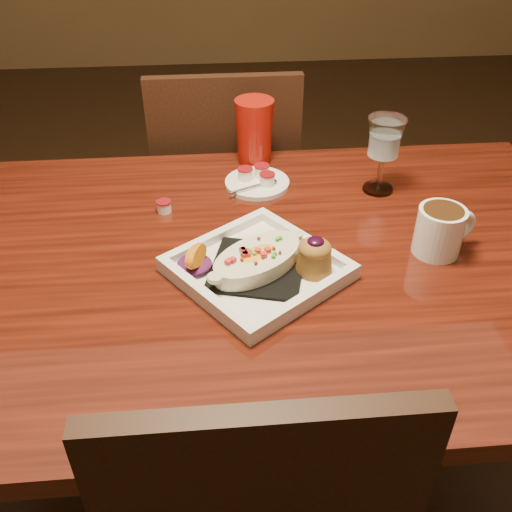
{
  "coord_description": "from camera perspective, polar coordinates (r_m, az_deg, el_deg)",
  "views": [
    {
      "loc": [
        -0.04,
        -0.88,
        1.41
      ],
      "look_at": [
        0.03,
        -0.03,
        0.77
      ],
      "focal_mm": 40.0,
      "sensor_mm": 36.0,
      "label": 1
    }
  ],
  "objects": [
    {
      "name": "red_tumbler",
      "position": [
        1.41,
        -0.17,
        12.34
      ],
      "size": [
        0.09,
        0.09,
        0.16
      ],
      "primitive_type": "cone",
      "color": "#AC160C",
      "rests_on": "table"
    },
    {
      "name": "coffee_mug",
      "position": [
        1.14,
        18.01,
        2.59
      ],
      "size": [
        0.13,
        0.09,
        0.1
      ],
      "rotation": [
        0.0,
        0.0,
        0.28
      ],
      "color": "white",
      "rests_on": "table"
    },
    {
      "name": "goblet",
      "position": [
        1.29,
        12.72,
        11.09
      ],
      "size": [
        0.08,
        0.08,
        0.17
      ],
      "color": "silver",
      "rests_on": "table"
    },
    {
      "name": "floor",
      "position": [
        1.66,
        -1.36,
        -21.4
      ],
      "size": [
        7.0,
        7.0,
        0.0
      ],
      "primitive_type": "plane",
      "color": "black",
      "rests_on": "ground"
    },
    {
      "name": "chair_far",
      "position": [
        1.76,
        -3.0,
        5.73
      ],
      "size": [
        0.42,
        0.42,
        0.93
      ],
      "rotation": [
        0.0,
        0.0,
        3.14
      ],
      "color": "black",
      "rests_on": "floor"
    },
    {
      "name": "table",
      "position": [
        1.16,
        -1.82,
        -4.0
      ],
      "size": [
        1.5,
        0.9,
        0.75
      ],
      "color": "#621B0E",
      "rests_on": "floor"
    },
    {
      "name": "plate",
      "position": [
        1.04,
        0.7,
        -0.79
      ],
      "size": [
        0.37,
        0.37,
        0.08
      ],
      "rotation": [
        0.0,
        0.0,
        0.63
      ],
      "color": "white",
      "rests_on": "table"
    },
    {
      "name": "creamer_loose",
      "position": [
        1.25,
        -9.18,
        4.94
      ],
      "size": [
        0.03,
        0.03,
        0.03
      ],
      "color": "white",
      "rests_on": "table"
    },
    {
      "name": "saucer",
      "position": [
        1.33,
        0.1,
        7.53
      ],
      "size": [
        0.15,
        0.15,
        0.1
      ],
      "color": "white",
      "rests_on": "table"
    }
  ]
}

